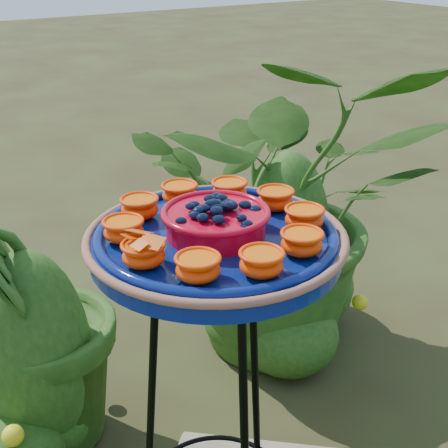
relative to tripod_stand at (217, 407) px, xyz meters
The scene contains 4 objects.
tripod_stand is the anchor object (origin of this frame).
feeder_dish 0.35m from the tripod_stand, 77.76° to the right, with size 0.52×0.52×0.10m.
shrub_back_left 0.94m from the tripod_stand, 133.77° to the left, with size 0.91×0.79×1.01m, color #204512.
shrub_front_left 0.61m from the tripod_stand, 163.25° to the right, with size 0.47×0.38×0.86m, color #204512.
Camera 1 is at (0.88, -0.61, 1.28)m, focal length 50.00 mm.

